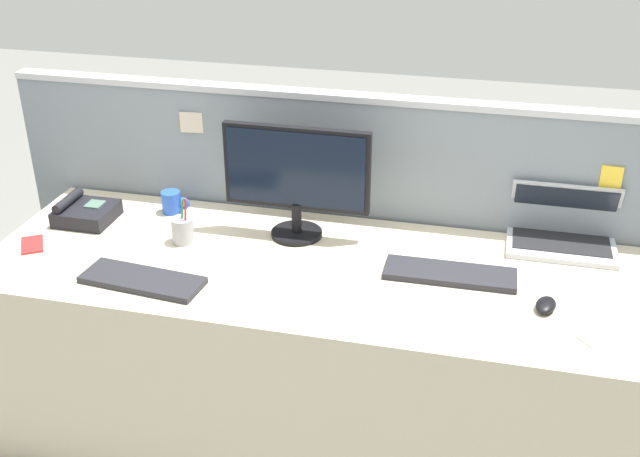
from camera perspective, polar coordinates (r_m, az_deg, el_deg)
ground_plane at (r=3.05m, az=-0.23°, el=-15.11°), size 10.00×10.00×0.00m
desk at (r=2.81m, az=-0.24°, el=-9.46°), size 2.30×0.80×0.75m
cubicle_divider at (r=3.04m, az=1.70°, el=-0.99°), size 2.64×0.08×1.22m
desktop_monitor at (r=2.71m, az=-1.77°, el=4.00°), size 0.53×0.19×0.41m
laptop at (r=2.86m, az=17.57°, el=-0.11°), size 0.38×0.26×0.22m
desk_phone at (r=3.03m, az=-17.08°, el=1.16°), size 0.20×0.19×0.09m
keyboard_main at (r=2.57m, az=-13.08°, el=-3.76°), size 0.42×0.18×0.02m
keyboard_spare at (r=2.58m, az=9.64°, el=-3.34°), size 0.44×0.14×0.02m
computer_mouse_right_hand at (r=2.47m, az=16.46°, el=-5.49°), size 0.08×0.11×0.03m
pen_cup at (r=2.78m, az=-10.19°, el=-0.12°), size 0.08×0.08×0.18m
cell_phone_red_case at (r=2.92m, az=-20.63°, el=-1.13°), size 0.13×0.15×0.01m
cell_phone_white_slab at (r=2.40m, az=20.16°, el=-7.51°), size 0.15×0.14×0.01m
coffee_mug at (r=3.01m, az=-10.95°, el=1.94°), size 0.11×0.07×0.09m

